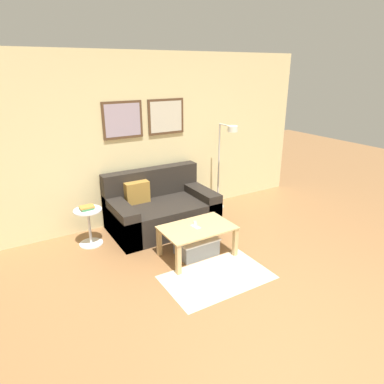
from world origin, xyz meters
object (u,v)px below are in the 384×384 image
object	(u,v)px
storage_bin	(196,246)
cell_phone	(196,227)
coffee_table	(197,232)
side_table	(89,223)
book_stack	(87,208)
floor_lamp	(225,156)
remote_control	(195,224)
couch	(161,210)

from	to	relation	value
storage_bin	cell_phone	size ratio (longest dim) A/B	3.77
coffee_table	side_table	world-z (taller)	side_table
storage_bin	book_stack	size ratio (longest dim) A/B	2.77
floor_lamp	cell_phone	size ratio (longest dim) A/B	10.51
coffee_table	floor_lamp	bearing A→B (deg)	41.18
storage_bin	remote_control	world-z (taller)	remote_control
remote_control	coffee_table	bearing A→B (deg)	-73.94
coffee_table	book_stack	distance (m)	1.53
coffee_table	cell_phone	bearing A→B (deg)	148.38
floor_lamp	couch	bearing A→B (deg)	-178.90
couch	coffee_table	world-z (taller)	couch
couch	book_stack	world-z (taller)	couch
coffee_table	floor_lamp	distance (m)	1.68
remote_control	cell_phone	size ratio (longest dim) A/B	1.07
book_stack	coffee_table	bearing A→B (deg)	-43.05
remote_control	cell_phone	world-z (taller)	remote_control
remote_control	cell_phone	bearing A→B (deg)	-89.13
couch	coffee_table	distance (m)	1.01
side_table	remote_control	xyz separation A→B (m)	(1.12, -0.94, 0.10)
side_table	remote_control	distance (m)	1.47
storage_bin	remote_control	bearing A→B (deg)	77.38
floor_lamp	remote_control	bearing A→B (deg)	-140.61
couch	cell_phone	distance (m)	1.00
side_table	floor_lamp	bearing A→B (deg)	0.19
side_table	remote_control	bearing A→B (deg)	-39.97
side_table	storage_bin	bearing A→B (deg)	-41.76
floor_lamp	side_table	xyz separation A→B (m)	(-2.28, -0.01, -0.66)
coffee_table	remote_control	size ratio (longest dim) A/B	6.09
side_table	book_stack	world-z (taller)	book_stack
book_stack	couch	bearing A→B (deg)	-1.72
book_stack	cell_phone	xyz separation A→B (m)	(1.09, -1.03, -0.13)
floor_lamp	book_stack	xyz separation A→B (m)	(-2.28, 0.01, -0.43)
coffee_table	remote_control	world-z (taller)	remote_control
couch	side_table	bearing A→B (deg)	179.16
couch	floor_lamp	size ratio (longest dim) A/B	1.05
book_stack	cell_phone	size ratio (longest dim) A/B	1.36
floor_lamp	coffee_table	bearing A→B (deg)	-138.82
side_table	couch	bearing A→B (deg)	-0.84
storage_bin	side_table	size ratio (longest dim) A/B	1.02
remote_control	couch	bearing A→B (deg)	121.91
storage_bin	cell_phone	world-z (taller)	cell_phone
floor_lamp	book_stack	distance (m)	2.32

